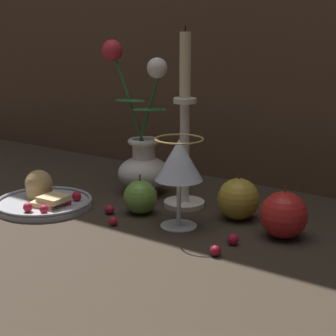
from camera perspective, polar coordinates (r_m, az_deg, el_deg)
ground_plane at (r=1.06m, az=-1.75°, el=-4.88°), size 2.40×2.40×0.00m
vase at (r=1.18m, az=-2.65°, el=1.42°), size 0.17×0.11×0.32m
plate_with_pastries at (r=1.14m, az=-12.57°, el=-2.99°), size 0.19×0.19×0.07m
wine_glass at (r=0.98m, az=1.13°, el=0.54°), size 0.09×0.09×0.16m
candlestick at (r=1.09m, az=1.70°, el=2.68°), size 0.08×0.08×0.35m
apple_beside_vase at (r=1.07m, az=-2.69°, el=-2.91°), size 0.06×0.06×0.08m
apple_near_glass at (r=1.04m, az=7.15°, el=-3.14°), size 0.08×0.08×0.09m
apple_at_table_edge at (r=0.97m, az=11.68°, el=-4.70°), size 0.08×0.08×0.09m
berry_near_plate at (r=0.93m, az=6.62°, el=-7.21°), size 0.02×0.02×0.02m
berry_front_center at (r=0.89m, az=4.85°, el=-8.36°), size 0.02×0.02×0.02m
berry_by_glass_stem at (r=1.02m, az=-5.58°, el=-5.39°), size 0.02×0.02×0.02m
berry_under_candlestick at (r=1.08m, az=-5.95°, el=-4.22°), size 0.02×0.02×0.02m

